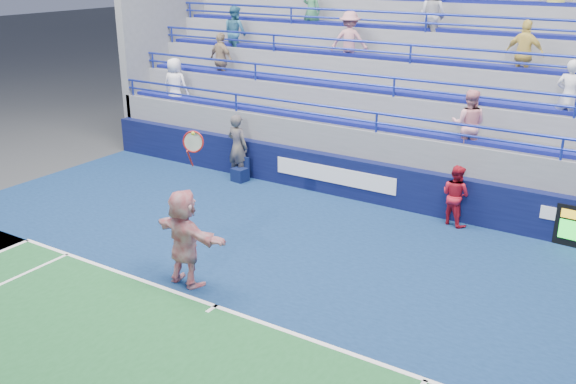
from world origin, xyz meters
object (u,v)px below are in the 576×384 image
Objects in this scene: judge_chair at (240,174)px; tennis_player at (185,238)px; line_judge at (238,147)px; ball_girl at (455,195)px.

judge_chair is 0.22× the size of tennis_player.
line_judge is at bearing 138.25° from judge_chair.
tennis_player reaches higher than judge_chair.
ball_girl is at bearing -174.27° from line_judge.
tennis_player is 6.50m from line_judge.
tennis_player is (2.81, -5.55, 0.77)m from judge_chair.
judge_chair is 0.47× the size of ball_girl.
line_judge reaches higher than judge_chair.
judge_chair is 6.27m from tennis_player.
line_judge is (-0.23, 0.20, 0.72)m from judge_chair.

